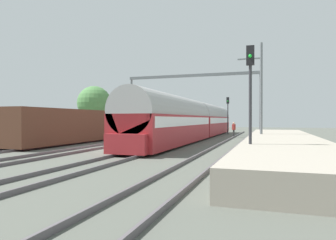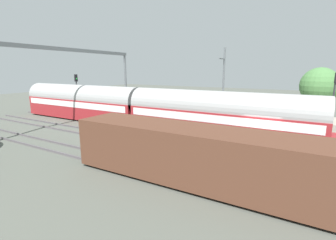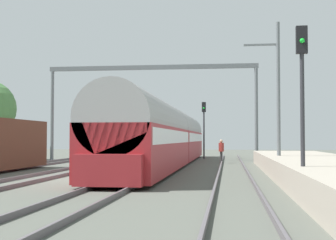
# 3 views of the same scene
# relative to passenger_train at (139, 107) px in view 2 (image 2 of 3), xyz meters

# --- Properties ---
(ground) EXTENTS (120.00, 120.00, 0.00)m
(ground) POSITION_rel_passenger_train_xyz_m (-2.17, -11.93, -1.97)
(ground) COLOR #53564E
(track_far_west) EXTENTS (1.52, 60.00, 0.16)m
(track_far_west) POSITION_rel_passenger_train_xyz_m (-8.66, -11.93, -1.89)
(track_far_west) COLOR #575156
(track_far_west) RESTS_ON ground
(track_west) EXTENTS (1.51, 60.00, 0.16)m
(track_west) POSITION_rel_passenger_train_xyz_m (-4.33, -11.93, -1.89)
(track_west) COLOR #575156
(track_west) RESTS_ON ground
(track_east) EXTENTS (1.51, 60.00, 0.16)m
(track_east) POSITION_rel_passenger_train_xyz_m (0.00, -11.93, -1.89)
(track_east) COLOR #575156
(track_east) RESTS_ON ground
(track_far_east) EXTENTS (1.52, 60.00, 0.16)m
(track_far_east) POSITION_rel_passenger_train_xyz_m (4.33, -11.93, -1.89)
(track_far_east) COLOR #575156
(track_far_east) RESTS_ON ground
(platform) EXTENTS (4.40, 28.00, 0.90)m
(platform) POSITION_rel_passenger_train_xyz_m (8.15, -9.93, -1.52)
(platform) COLOR #A39989
(platform) RESTS_ON ground
(passenger_train) EXTENTS (2.93, 32.85, 3.82)m
(passenger_train) POSITION_rel_passenger_train_xyz_m (0.00, 0.00, 0.00)
(passenger_train) COLOR maroon
(passenger_train) RESTS_ON ground
(freight_car) EXTENTS (2.80, 13.00, 2.70)m
(freight_car) POSITION_rel_passenger_train_xyz_m (-8.66, -9.66, -0.50)
(freight_car) COLOR #563323
(freight_car) RESTS_ON ground
(person_crossing) EXTENTS (0.38, 0.46, 1.73)m
(person_crossing) POSITION_rel_passenger_train_xyz_m (3.58, 3.36, -0.94)
(person_crossing) COLOR #343434
(person_crossing) RESTS_ON ground
(railway_signal_near) EXTENTS (0.36, 0.30, 5.45)m
(railway_signal_near) POSITION_rel_passenger_train_xyz_m (6.47, -16.58, 1.49)
(railway_signal_near) COLOR #2D2D33
(railway_signal_near) RESTS_ON ground
(railway_signal_far) EXTENTS (0.36, 0.30, 5.10)m
(railway_signal_far) POSITION_rel_passenger_train_xyz_m (1.92, 11.25, 1.29)
(railway_signal_far) COLOR #2D2D33
(railway_signal_far) RESTS_ON ground
(catenary_gantry) EXTENTS (17.40, 0.28, 7.86)m
(catenary_gantry) POSITION_rel_passenger_train_xyz_m (-2.17, 6.83, 3.98)
(catenary_gantry) COLOR slate
(catenary_gantry) RESTS_ON ground
(catenary_pole_east_mid) EXTENTS (1.90, 0.20, 8.00)m
(catenary_pole_east_mid) POSITION_rel_passenger_train_xyz_m (6.68, -6.49, 2.18)
(catenary_pole_east_mid) COLOR slate
(catenary_pole_east_mid) RESTS_ON ground
(tree_east_background) EXTENTS (4.20, 4.20, 5.97)m
(tree_east_background) POSITION_rel_passenger_train_xyz_m (13.92, -15.67, 1.89)
(tree_east_background) COLOR #4C3826
(tree_east_background) RESTS_ON ground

